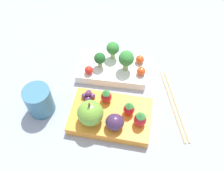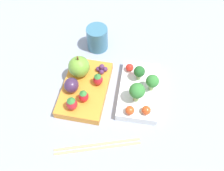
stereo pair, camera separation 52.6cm
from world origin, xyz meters
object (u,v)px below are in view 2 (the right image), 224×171
object	(u,v)px
apple	(79,67)
strawberry_0	(84,96)
strawberry_1	(98,79)
bento_box_savoury	(139,92)
plum	(71,85)
drinking_cup	(97,38)
chopsticks_pair	(98,146)
strawberry_2	(72,103)
broccoli_floret_1	(137,91)
grape_cluster	(102,69)
cherry_tomato_2	(130,110)
bento_box_fruit	(85,88)
cherry_tomato_1	(146,110)
cherry_tomato_0	(130,68)
broccoli_floret_2	(152,81)
broccoli_floret_0	(139,72)

from	to	relation	value
apple	strawberry_0	bearing A→B (deg)	13.19
strawberry_1	bento_box_savoury	bearing A→B (deg)	81.83
plum	drinking_cup	bearing A→B (deg)	163.16
chopsticks_pair	strawberry_2	bearing A→B (deg)	-142.86
broccoli_floret_1	grape_cluster	distance (m)	0.13
broccoli_floret_1	drinking_cup	world-z (taller)	broccoli_floret_1
strawberry_2	grape_cluster	world-z (taller)	strawberry_2
cherry_tomato_2	strawberry_2	xyz separation A→B (m)	(-0.01, -0.14, 0.01)
broccoli_floret_1	bento_box_savoury	bearing A→B (deg)	161.66
bento_box_fruit	cherry_tomato_1	xyz separation A→B (m)	(0.08, 0.16, 0.02)
cherry_tomato_0	strawberry_1	bearing A→B (deg)	-59.82
plum	broccoli_floret_2	bearing A→B (deg)	92.84
broccoli_floret_1	grape_cluster	bearing A→B (deg)	-133.74
cherry_tomato_2	strawberry_2	distance (m)	0.15
broccoli_floret_0	grape_cluster	size ratio (longest dim) A/B	1.37
strawberry_1	broccoli_floret_2	bearing A→B (deg)	85.46
bento_box_fruit	broccoli_floret_2	bearing A→B (deg)	89.18
chopsticks_pair	broccoli_floret_0	bearing A→B (deg)	152.27
strawberry_2	cherry_tomato_2	bearing A→B (deg)	86.66
chopsticks_pair	apple	bearing A→B (deg)	-162.84
cherry_tomato_0	grape_cluster	size ratio (longest dim) A/B	0.67
bento_box_fruit	broccoli_floret_1	world-z (taller)	broccoli_floret_1
strawberry_0	grape_cluster	world-z (taller)	strawberry_0
apple	drinking_cup	distance (m)	0.13
strawberry_0	strawberry_1	bearing A→B (deg)	148.48
strawberry_2	plum	size ratio (longest dim) A/B	1.04
bento_box_savoury	cherry_tomato_2	world-z (taller)	cherry_tomato_2
broccoli_floret_0	broccoli_floret_2	world-z (taller)	broccoli_floret_2
drinking_cup	chopsticks_pair	bearing A→B (deg)	4.00
bento_box_savoury	broccoli_floret_1	bearing A→B (deg)	-18.34
broccoli_floret_1	strawberry_0	distance (m)	0.14
broccoli_floret_2	cherry_tomato_0	distance (m)	0.09
broccoli_floret_2	strawberry_1	distance (m)	0.14
broccoli_floret_1	strawberry_0	size ratio (longest dim) A/B	1.55
broccoli_floret_0	apple	world-z (taller)	apple
cherry_tomato_0	strawberry_2	bearing A→B (deg)	-48.64
broccoli_floret_0	strawberry_1	world-z (taller)	broccoli_floret_0
cherry_tomato_0	grape_cluster	bearing A→B (deg)	-86.05
strawberry_1	drinking_cup	size ratio (longest dim) A/B	0.53
bento_box_savoury	apple	bearing A→B (deg)	-106.45
apple	bento_box_savoury	bearing A→B (deg)	73.55
broccoli_floret_1	cherry_tomato_1	bearing A→B (deg)	32.82
bento_box_savoury	broccoli_floret_1	world-z (taller)	broccoli_floret_1
plum	cherry_tomato_2	bearing A→B (deg)	67.14
apple	bento_box_fruit	bearing A→B (deg)	22.60
cherry_tomato_0	plum	distance (m)	0.17
cherry_tomato_2	broccoli_floret_1	bearing A→B (deg)	157.47
strawberry_2	bento_box_savoury	bearing A→B (deg)	109.82
cherry_tomato_0	cherry_tomato_2	distance (m)	0.14
cherry_tomato_2	strawberry_0	world-z (taller)	strawberry_0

